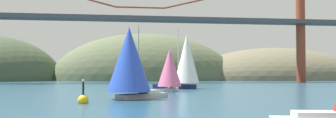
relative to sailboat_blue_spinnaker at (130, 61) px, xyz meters
The scene contains 7 objects.
headland_center 109.53m from the sailboat_blue_spinnaker, 84.07° to the left, with size 73.57×44.00×37.19m, color #5B6647.
headland_right 127.54m from the sailboat_blue_spinnaker, 58.66° to the left, with size 73.58×44.00×26.87m, color #6B664C.
suspension_bridge 70.96m from the sailboat_blue_spinnaker, 84.77° to the left, with size 137.41×6.00×44.02m.
sailboat_blue_spinnaker is the anchor object (origin of this frame).
sailboat_pink_spinnaker 17.79m from the sailboat_blue_spinnaker, 66.38° to the left, with size 4.84×7.07×7.69m.
sailboat_white_mainsail 29.47m from the sailboat_blue_spinnaker, 66.40° to the left, with size 9.46×8.33×11.33m.
channel_buoy 8.11m from the sailboat_blue_spinnaker, 133.63° to the right, with size 1.10×1.10×2.64m.
Camera 1 is at (-8.36, -17.93, 3.09)m, focal length 40.91 mm.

